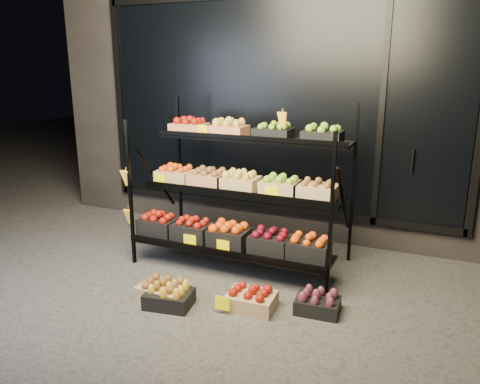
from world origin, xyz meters
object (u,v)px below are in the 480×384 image
at_px(floor_crate_left, 163,290).
at_px(floor_crate_midright, 251,299).
at_px(display_rack, 238,191).
at_px(floor_crate_midleft, 169,296).

bearing_deg(floor_crate_left, floor_crate_midright, 16.33).
distance_m(display_rack, floor_crate_left, 1.24).
bearing_deg(display_rack, floor_crate_midright, -59.55).
bearing_deg(floor_crate_midright, floor_crate_left, -170.50).
distance_m(display_rack, floor_crate_midleft, 1.28).
bearing_deg(floor_crate_midleft, floor_crate_left, 138.05).
bearing_deg(floor_crate_midleft, display_rack, 70.95).
relative_size(floor_crate_left, floor_crate_midleft, 0.99).
xyz_separation_m(display_rack, floor_crate_midleft, (-0.18, -1.06, -0.69)).
relative_size(floor_crate_left, floor_crate_midright, 1.02).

